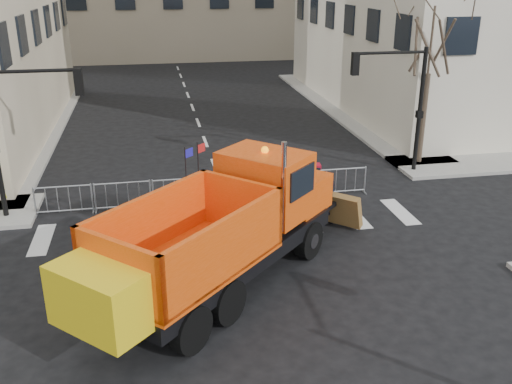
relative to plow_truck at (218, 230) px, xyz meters
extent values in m
plane|color=black|center=(1.13, -1.32, -1.82)|extent=(120.00, 120.00, 0.00)
cube|color=gray|center=(1.13, 7.18, -1.74)|extent=(64.00, 5.00, 0.15)
cylinder|color=black|center=(9.63, 8.18, 0.88)|extent=(0.18, 0.18, 5.40)
cube|color=black|center=(0.17, 0.18, -0.80)|extent=(7.20, 7.26, 0.48)
cylinder|color=black|center=(1.33, 2.96, -1.23)|extent=(1.10, 1.11, 1.18)
cylinder|color=black|center=(2.94, 1.38, -1.23)|extent=(1.10, 1.11, 1.18)
cylinder|color=black|center=(-1.62, -0.03, -1.23)|extent=(1.10, 1.11, 1.18)
cylinder|color=black|center=(-0.01, -1.62, -1.23)|extent=(1.10, 1.11, 1.18)
cylinder|color=black|center=(-2.60, -1.03, -1.23)|extent=(1.10, 1.11, 1.18)
cylinder|color=black|center=(-0.99, -2.61, -1.23)|extent=(1.10, 1.11, 1.18)
cube|color=#E74A0C|center=(2.59, 2.63, -0.04)|extent=(2.82, 2.81, 1.08)
cube|color=#E74A0C|center=(1.61, 1.63, 0.60)|extent=(2.97, 2.96, 1.94)
cylinder|color=silver|center=(1.85, 0.27, 0.98)|extent=(0.15, 0.15, 2.58)
cube|color=#E74A0C|center=(-0.89, -0.90, 0.34)|extent=(5.24, 5.26, 1.78)
cube|color=yellow|center=(-2.93, -2.97, 0.01)|extent=(2.29, 2.28, 1.40)
cube|color=brown|center=(3.87, 3.94, -1.12)|extent=(2.89, 2.86, 1.21)
imported|color=black|center=(4.26, 3.62, -1.01)|extent=(0.69, 0.59, 1.62)
imported|color=black|center=(2.81, 4.28, -0.98)|extent=(1.03, 0.98, 1.68)
imported|color=black|center=(3.78, 4.50, -0.90)|extent=(0.93, 1.16, 1.84)
cube|color=#B00D24|center=(4.59, 6.49, -1.12)|extent=(0.49, 0.44, 1.10)
camera|label=1|loc=(-1.56, -13.78, 6.50)|focal=40.00mm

